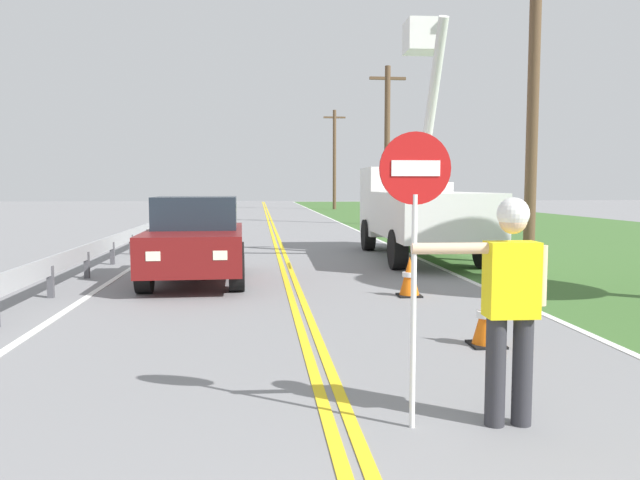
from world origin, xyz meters
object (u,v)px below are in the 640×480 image
utility_pole_mid (387,142)px  traffic_cone_lead (487,318)px  traffic_cone_mid (409,277)px  oncoming_sedan_nearest (196,240)px  flagger_worker (510,296)px  stop_sign_paddle (415,213)px  utility_bucket_truck (416,204)px  utility_pole_far (334,158)px  utility_pole_near (533,97)px

utility_pole_mid → traffic_cone_lead: utility_pole_mid is taller
traffic_cone_mid → oncoming_sedan_nearest: bearing=151.2°
flagger_worker → oncoming_sedan_nearest: flagger_worker is taller
traffic_cone_lead → traffic_cone_mid: same height
stop_sign_paddle → utility_bucket_truck: 12.17m
utility_bucket_truck → utility_pole_far: 34.73m
flagger_worker → traffic_cone_mid: size_ratio=2.61×
stop_sign_paddle → utility_pole_near: bearing=61.4°
stop_sign_paddle → traffic_cone_mid: bearing=76.3°
flagger_worker → utility_pole_near: utility_pole_near is taller
traffic_cone_mid → utility_pole_far: bearing=84.8°
flagger_worker → utility_pole_far: bearing=84.7°
utility_pole_mid → oncoming_sedan_nearest: bearing=-113.1°
utility_bucket_truck → utility_pole_near: size_ratio=0.88×
flagger_worker → utility_pole_far: utility_pole_far is taller
stop_sign_paddle → utility_pole_far: 46.68m
utility_pole_near → traffic_cone_mid: utility_pole_near is taller
flagger_worker → utility_pole_near: size_ratio=0.23×
flagger_worker → utility_bucket_truck: 12.02m
utility_pole_mid → utility_pole_far: (-0.10, 20.49, 0.16)m
utility_pole_near → traffic_cone_lead: 9.29m
stop_sign_paddle → utility_pole_far: size_ratio=0.29×
flagger_worker → utility_bucket_truck: bearing=79.0°
utility_pole_mid → traffic_cone_mid: size_ratio=11.11×
oncoming_sedan_nearest → traffic_cone_lead: bearing=-54.3°
stop_sign_paddle → utility_pole_far: bearing=83.7°
utility_pole_mid → utility_bucket_truck: bearing=-98.6°
oncoming_sedan_nearest → utility_pole_near: utility_pole_near is taller
stop_sign_paddle → traffic_cone_mid: 6.12m
flagger_worker → utility_pole_far: (4.32, 46.36, 3.19)m
utility_bucket_truck → traffic_cone_lead: size_ratio=9.78×
utility_bucket_truck → traffic_cone_mid: 6.30m
utility_pole_far → oncoming_sedan_nearest: bearing=-101.1°
oncoming_sedan_nearest → utility_pole_far: size_ratio=0.51×
traffic_cone_mid → utility_pole_near: bearing=45.9°
traffic_cone_lead → utility_pole_far: bearing=85.4°
traffic_cone_lead → utility_bucket_truck: bearing=80.6°
flagger_worker → utility_pole_near: bearing=64.9°
utility_pole_mid → utility_pole_far: utility_pole_far is taller
utility_pole_far → traffic_cone_mid: 40.89m
flagger_worker → stop_sign_paddle: stop_sign_paddle is taller
stop_sign_paddle → utility_bucket_truck: size_ratio=0.34×
utility_pole_mid → utility_pole_near: bearing=-89.1°
utility_bucket_truck → oncoming_sedan_nearest: (-5.51, -3.86, -0.60)m
utility_bucket_truck → stop_sign_paddle: bearing=-104.6°
oncoming_sedan_nearest → utility_pole_mid: size_ratio=0.53×
oncoming_sedan_nearest → utility_pole_far: 39.30m
utility_bucket_truck → oncoming_sedan_nearest: utility_bucket_truck is taller
utility_bucket_truck → utility_pole_mid: 14.47m
utility_pole_near → traffic_cone_mid: bearing=-134.1°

